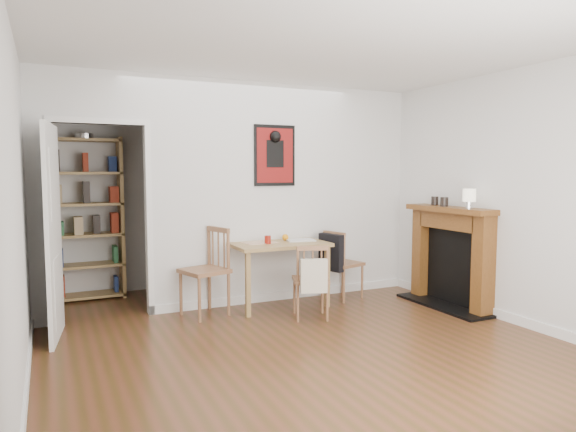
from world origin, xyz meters
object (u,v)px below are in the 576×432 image
orange_fruit (285,237)px  ceramic_jar_b (435,201)px  bookshelf (87,220)px  fireplace (451,253)px  mantel_lamp (469,196)px  dining_table (278,250)px  chair_front (311,280)px  red_glass (268,240)px  chair_left (204,272)px  chair_right (342,263)px  ceramic_jar_a (444,202)px  notebook (300,240)px

orange_fruit → ceramic_jar_b: (1.66, -0.68, 0.43)m
bookshelf → ceramic_jar_b: bearing=-26.4°
fireplace → ceramic_jar_b: ceramic_jar_b is taller
mantel_lamp → ceramic_jar_b: bearing=82.9°
dining_table → chair_front: bearing=-79.7°
red_glass → mantel_lamp: mantel_lamp is taller
ceramic_jar_b → fireplace: bearing=-86.0°
ceramic_jar_b → red_glass: bearing=165.0°
fireplace → orange_fruit: (-1.68, 0.96, 0.17)m
dining_table → ceramic_jar_b: ceramic_jar_b is taller
chair_left → dining_table: bearing=1.8°
fireplace → chair_front: bearing=171.7°
chair_right → ceramic_jar_b: 1.34m
orange_fruit → ceramic_jar_a: bearing=-29.4°
chair_left → orange_fruit: chair_left is taller
ceramic_jar_a → ceramic_jar_b: ceramic_jar_a is taller
chair_right → red_glass: (-1.00, -0.02, 0.35)m
chair_left → ceramic_jar_b: ceramic_jar_b is taller
ceramic_jar_b → mantel_lamp: bearing=-97.1°
fireplace → ceramic_jar_a: 0.61m
chair_left → ceramic_jar_b: bearing=-11.4°
red_glass → dining_table: bearing=17.1°
orange_fruit → ceramic_jar_b: size_ratio=0.73×
chair_right → bookshelf: (-2.81, 1.33, 0.54)m
dining_table → fireplace: fireplace is taller
dining_table → chair_right: bearing=-2.2°
chair_right → mantel_lamp: size_ratio=3.88×
red_glass → orange_fruit: bearing=28.0°
dining_table → chair_right: (0.84, -0.03, -0.22)m
chair_left → chair_front: bearing=-29.8°
fireplace → red_glass: bearing=157.8°
dining_table → red_glass: red_glass is taller
chair_right → notebook: size_ratio=2.62×
chair_front → mantel_lamp: mantel_lamp is taller
chair_right → orange_fruit: size_ratio=11.12×
dining_table → orange_fruit: 0.22m
chair_right → chair_front: chair_right is taller
chair_front → mantel_lamp: bearing=-20.4°
orange_fruit → notebook: bearing=-31.8°
dining_table → chair_front: (0.11, -0.60, -0.25)m
chair_front → orange_fruit: 0.80m
notebook → chair_right: bearing=-4.9°
bookshelf → red_glass: size_ratio=21.19×
chair_right → mantel_lamp: bearing=-53.2°
ceramic_jar_a → ceramic_jar_b: 0.23m
chair_right → chair_front: bearing=-142.4°
ceramic_jar_b → ceramic_jar_a: bearing=-104.1°
chair_front → ceramic_jar_a: (1.63, -0.19, 0.81)m
notebook → mantel_lamp: size_ratio=1.48×
dining_table → chair_left: 0.91m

